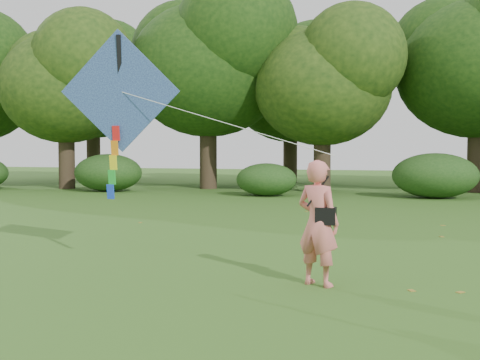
# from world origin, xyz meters

# --- Properties ---
(ground) EXTENTS (100.00, 100.00, 0.00)m
(ground) POSITION_xyz_m (0.00, 0.00, 0.00)
(ground) COLOR #265114
(ground) RESTS_ON ground
(man_kite_flyer) EXTENTS (0.81, 0.70, 1.89)m
(man_kite_flyer) POSITION_xyz_m (0.70, 0.68, 0.94)
(man_kite_flyer) COLOR #E1706A
(man_kite_flyer) RESTS_ON ground
(crossbody_bag) EXTENTS (0.43, 0.20, 0.73)m
(crossbody_bag) POSITION_xyz_m (0.81, 0.65, 1.07)
(crossbody_bag) COLOR black
(crossbody_bag) RESTS_ON ground
(flying_kite) EXTENTS (4.90, 0.97, 2.96)m
(flying_kite) POSITION_xyz_m (-2.90, 1.36, 3.00)
(flying_kite) COLOR #225095
(flying_kite) RESTS_ON ground
(tree_line) EXTENTS (54.70, 15.30, 9.48)m
(tree_line) POSITION_xyz_m (1.67, 22.88, 5.60)
(tree_line) COLOR #3A2D1E
(tree_line) RESTS_ON ground
(shrub_band) EXTENTS (39.15, 3.22, 1.88)m
(shrub_band) POSITION_xyz_m (-0.72, 17.60, 0.86)
(shrub_band) COLOR #264919
(shrub_band) RESTS_ON ground
(fallen_leaves) EXTENTS (11.23, 15.00, 0.01)m
(fallen_leaves) POSITION_xyz_m (0.77, 3.49, 0.01)
(fallen_leaves) COLOR olive
(fallen_leaves) RESTS_ON ground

